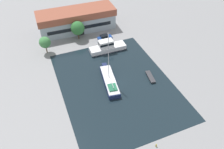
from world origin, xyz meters
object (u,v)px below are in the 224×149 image
at_px(warehouse_building, 77,20).
at_px(parked_car, 105,37).
at_px(quay_tree_by_water, 45,42).
at_px(motor_cruiser, 107,47).
at_px(small_dinghy, 150,77).
at_px(sailboat_moored, 109,80).
at_px(quay_tree_near_building, 78,28).

bearing_deg(warehouse_building, parked_car, -55.39).
relative_size(quay_tree_by_water, motor_cruiser, 0.48).
distance_m(quay_tree_by_water, small_dinghy, 31.85).
height_order(quay_tree_by_water, sailboat_moored, sailboat_moored).
xyz_separation_m(warehouse_building, parked_car, (6.36, -9.72, -2.73)).
relative_size(warehouse_building, small_dinghy, 5.48).
relative_size(warehouse_building, quay_tree_near_building, 4.29).
distance_m(quay_tree_by_water, motor_cruiser, 18.26).
height_order(sailboat_moored, motor_cruiser, sailboat_moored).
xyz_separation_m(quay_tree_by_water, small_dinghy, (23.26, -21.50, -3.33)).
relative_size(parked_car, small_dinghy, 0.97).
bearing_deg(warehouse_building, sailboat_moored, -87.77).
height_order(warehouse_building, small_dinghy, warehouse_building).
bearing_deg(quay_tree_by_water, sailboat_moored, -56.70).
bearing_deg(warehouse_building, quay_tree_near_building, -100.75).
bearing_deg(quay_tree_by_water, parked_car, 0.16).
distance_m(parked_car, sailboat_moored, 20.15).
height_order(sailboat_moored, small_dinghy, sailboat_moored).
relative_size(quay_tree_by_water, parked_car, 1.15).
bearing_deg(quay_tree_by_water, small_dinghy, -42.74).
bearing_deg(motor_cruiser, warehouse_building, 18.26).
height_order(quay_tree_near_building, parked_car, quay_tree_near_building).
height_order(quay_tree_by_water, parked_car, quay_tree_by_water).
bearing_deg(sailboat_moored, warehouse_building, 99.26).
bearing_deg(motor_cruiser, sailboat_moored, 162.04).
height_order(parked_car, motor_cruiser, motor_cruiser).
distance_m(quay_tree_by_water, sailboat_moored, 23.15).
bearing_deg(quay_tree_by_water, quay_tree_near_building, 19.35).
relative_size(warehouse_building, sailboat_moored, 1.81).
height_order(quay_tree_by_water, motor_cruiser, quay_tree_by_water).
relative_size(sailboat_moored, motor_cruiser, 1.29).
distance_m(quay_tree_near_building, quay_tree_by_water, 11.57).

